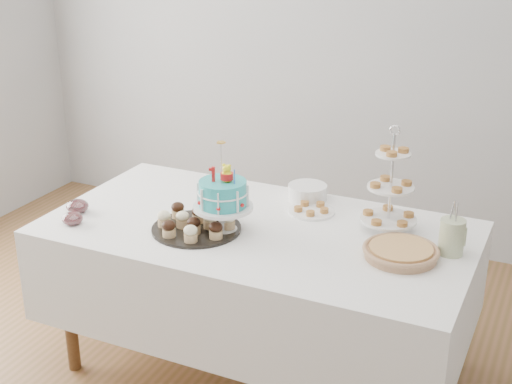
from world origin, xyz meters
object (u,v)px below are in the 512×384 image
at_px(cupcake_tray, 196,221).
at_px(plate_stack, 307,192).
at_px(tiered_stand, 391,188).
at_px(utensil_pitcher, 452,235).
at_px(birthday_cake, 223,208).
at_px(pastry_plate, 312,209).
at_px(table, 258,271).
at_px(jam_bowl_a, 72,219).
at_px(jam_bowl_b, 78,206).
at_px(pie, 401,252).

xyz_separation_m(cupcake_tray, plate_stack, (0.32, 0.55, -0.01)).
relative_size(tiered_stand, utensil_pitcher, 2.08).
xyz_separation_m(birthday_cake, pastry_plate, (0.28, 0.37, -0.10)).
bearing_deg(table, plate_stack, 78.10).
distance_m(cupcake_tray, plate_stack, 0.63).
height_order(table, jam_bowl_a, jam_bowl_a).
height_order(plate_stack, pastry_plate, plate_stack).
bearing_deg(table, pastry_plate, 57.74).
distance_m(plate_stack, utensil_pitcher, 0.82).
bearing_deg(birthday_cake, jam_bowl_a, -178.83).
relative_size(cupcake_tray, jam_bowl_b, 3.84).
height_order(table, utensil_pitcher, utensil_pitcher).
distance_m(pie, plate_stack, 0.72).
height_order(plate_stack, jam_bowl_a, plate_stack).
distance_m(pie, utensil_pitcher, 0.22).
bearing_deg(utensil_pitcher, plate_stack, 163.47).
bearing_deg(plate_stack, table, -101.90).
bearing_deg(pastry_plate, pie, -29.88).
bearing_deg(table, utensil_pitcher, 6.47).
bearing_deg(tiered_stand, utensil_pitcher, -21.33).
relative_size(table, jam_bowl_b, 18.39).
relative_size(table, pie, 6.10).
bearing_deg(jam_bowl_b, plate_stack, 33.48).
distance_m(table, pastry_plate, 0.39).
bearing_deg(jam_bowl_b, utensil_pitcher, 10.34).
distance_m(tiered_stand, utensil_pitcher, 0.34).
bearing_deg(tiered_stand, birthday_cake, -153.91).
height_order(jam_bowl_b, utensil_pitcher, utensil_pitcher).
bearing_deg(birthday_cake, jam_bowl_b, 170.51).
height_order(tiered_stand, jam_bowl_b, tiered_stand).
xyz_separation_m(tiered_stand, pastry_plate, (-0.38, 0.04, -0.19)).
bearing_deg(jam_bowl_a, pie, 11.81).
height_order(table, tiered_stand, tiered_stand).
height_order(pie, jam_bowl_a, jam_bowl_a).
bearing_deg(cupcake_tray, tiered_stand, 24.97).
bearing_deg(table, tiered_stand, 21.32).
distance_m(pie, tiered_stand, 0.32).
relative_size(pastry_plate, jam_bowl_b, 2.11).
bearing_deg(utensil_pitcher, pie, -139.07).
relative_size(plate_stack, jam_bowl_a, 2.01).
bearing_deg(birthday_cake, utensil_pitcher, -5.27).
relative_size(table, plate_stack, 9.99).
height_order(cupcake_tray, plate_stack, cupcake_tray).
distance_m(table, tiered_stand, 0.72).
height_order(birthday_cake, cupcake_tray, birthday_cake).
height_order(jam_bowl_a, utensil_pitcher, utensil_pitcher).
relative_size(birthday_cake, pastry_plate, 1.85).
height_order(birthday_cake, jam_bowl_b, birthday_cake).
xyz_separation_m(pie, jam_bowl_b, (-1.50, -0.18, 0.00)).
relative_size(pie, jam_bowl_a, 3.29).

